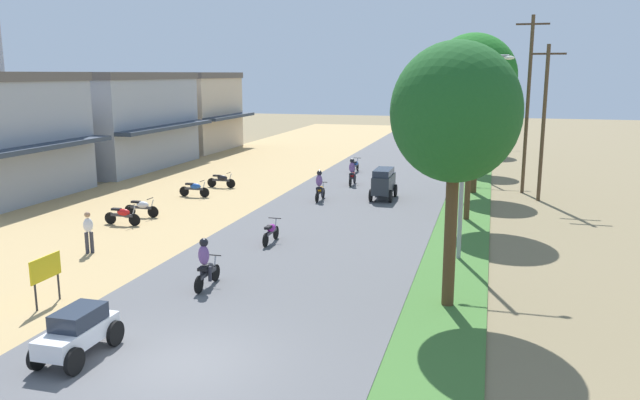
# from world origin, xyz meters

# --- Properties ---
(ground_plane) EXTENTS (180.00, 180.00, 0.00)m
(ground_plane) POSITION_xyz_m (0.00, 0.00, 0.00)
(ground_plane) COLOR #7A6B4C
(road_strip) EXTENTS (9.00, 140.00, 0.08)m
(road_strip) POSITION_xyz_m (0.00, 0.00, 0.04)
(road_strip) COLOR #565659
(road_strip) RESTS_ON ground
(median_strip) EXTENTS (2.40, 140.00, 0.06)m
(median_strip) POSITION_xyz_m (5.70, 0.00, 0.03)
(median_strip) COLOR #3D6B2D
(median_strip) RESTS_ON ground
(shophouse_mid) EXTENTS (9.36, 11.87, 6.90)m
(shophouse_mid) POSITION_xyz_m (-19.98, 27.65, 3.46)
(shophouse_mid) COLOR #999EA8
(shophouse_mid) RESTS_ON ground
(shophouse_far) EXTENTS (8.94, 8.85, 6.90)m
(shophouse_far) POSITION_xyz_m (-19.98, 39.06, 3.46)
(shophouse_far) COLOR #C6B299
(shophouse_far) RESTS_ON ground
(parked_motorbike_nearest) EXTENTS (1.80, 0.54, 0.94)m
(parked_motorbike_nearest) POSITION_xyz_m (-9.16, 11.85, 0.55)
(parked_motorbike_nearest) COLOR black
(parked_motorbike_nearest) RESTS_ON dirt_shoulder
(parked_motorbike_second) EXTENTS (1.80, 0.54, 0.94)m
(parked_motorbike_second) POSITION_xyz_m (-9.21, 13.55, 0.55)
(parked_motorbike_second) COLOR black
(parked_motorbike_second) RESTS_ON dirt_shoulder
(parked_motorbike_third) EXTENTS (1.80, 0.54, 0.94)m
(parked_motorbike_third) POSITION_xyz_m (-9.02, 18.74, 0.55)
(parked_motorbike_third) COLOR black
(parked_motorbike_third) RESTS_ON dirt_shoulder
(parked_motorbike_fourth) EXTENTS (1.80, 0.54, 0.94)m
(parked_motorbike_fourth) POSITION_xyz_m (-8.76, 21.78, 0.55)
(parked_motorbike_fourth) COLOR black
(parked_motorbike_fourth) RESTS_ON dirt_shoulder
(street_signboard) EXTENTS (0.06, 1.30, 1.50)m
(street_signboard) POSITION_xyz_m (-5.70, 2.47, 1.11)
(street_signboard) COLOR #262628
(street_signboard) RESTS_ON dirt_shoulder
(pedestrian_on_shoulder) EXTENTS (0.43, 0.42, 1.62)m
(pedestrian_on_shoulder) POSITION_xyz_m (-7.86, 7.55, 0.96)
(pedestrian_on_shoulder) COLOR #33333D
(pedestrian_on_shoulder) RESTS_ON dirt_shoulder
(median_tree_nearest) EXTENTS (3.67, 3.67, 7.68)m
(median_tree_nearest) POSITION_xyz_m (5.75, 5.66, 5.71)
(median_tree_nearest) COLOR #4C351E
(median_tree_nearest) RESTS_ON median_strip
(median_tree_second) EXTENTS (3.90, 3.90, 8.55)m
(median_tree_second) POSITION_xyz_m (5.81, 17.19, 6.66)
(median_tree_second) COLOR #4C351E
(median_tree_second) RESTS_ON median_strip
(median_tree_third) EXTENTS (3.54, 3.54, 7.65)m
(median_tree_third) POSITION_xyz_m (5.89, 24.24, 5.81)
(median_tree_third) COLOR #4C351E
(median_tree_third) RESTS_ON median_strip
(median_tree_fourth) EXTENTS (2.87, 2.87, 6.98)m
(median_tree_fourth) POSITION_xyz_m (5.78, 33.04, 5.42)
(median_tree_fourth) COLOR #4C351E
(median_tree_fourth) RESTS_ON median_strip
(median_tree_fifth) EXTENTS (3.41, 3.41, 7.20)m
(median_tree_fifth) POSITION_xyz_m (5.70, 43.77, 5.42)
(median_tree_fifth) COLOR #4C351E
(median_tree_fifth) RESTS_ON median_strip
(streetlamp_near) EXTENTS (3.16, 0.20, 7.51)m
(streetlamp_near) POSITION_xyz_m (5.80, 10.64, 4.40)
(streetlamp_near) COLOR gray
(streetlamp_near) RESTS_ON median_strip
(streetlamp_mid) EXTENTS (3.16, 0.20, 7.24)m
(streetlamp_mid) POSITION_xyz_m (5.80, 30.53, 4.27)
(streetlamp_mid) COLOR gray
(streetlamp_mid) RESTS_ON median_strip
(streetlamp_far) EXTENTS (3.16, 0.20, 7.91)m
(streetlamp_far) POSITION_xyz_m (5.80, 51.05, 4.61)
(streetlamp_far) COLOR gray
(streetlamp_far) RESTS_ON median_strip
(utility_pole_near) EXTENTS (1.80, 0.20, 8.32)m
(utility_pole_near) POSITION_xyz_m (9.40, 23.05, 4.35)
(utility_pole_near) COLOR brown
(utility_pole_near) RESTS_ON ground
(utility_pole_far) EXTENTS (1.80, 0.20, 9.99)m
(utility_pole_far) POSITION_xyz_m (8.65, 25.20, 5.19)
(utility_pole_far) COLOR brown
(utility_pole_far) RESTS_ON ground
(car_sedan_white) EXTENTS (1.10, 2.26, 1.19)m
(car_sedan_white) POSITION_xyz_m (-2.61, -0.30, 0.74)
(car_sedan_white) COLOR silver
(car_sedan_white) RESTS_ON road_strip
(car_van_charcoal) EXTENTS (1.19, 2.41, 1.67)m
(car_van_charcoal) POSITION_xyz_m (1.23, 20.83, 1.02)
(car_van_charcoal) COLOR #282D33
(car_van_charcoal) RESTS_ON road_strip
(motorbike_foreground_rider) EXTENTS (0.54, 1.80, 1.66)m
(motorbike_foreground_rider) POSITION_xyz_m (-1.80, 5.07, 0.86)
(motorbike_foreground_rider) COLOR black
(motorbike_foreground_rider) RESTS_ON road_strip
(motorbike_ahead_second) EXTENTS (0.54, 1.80, 0.94)m
(motorbike_ahead_second) POSITION_xyz_m (-1.63, 10.71, 0.57)
(motorbike_ahead_second) COLOR black
(motorbike_ahead_second) RESTS_ON road_strip
(motorbike_ahead_third) EXTENTS (0.54, 1.80, 1.66)m
(motorbike_ahead_third) POSITION_xyz_m (-2.00, 19.51, 0.86)
(motorbike_ahead_third) COLOR black
(motorbike_ahead_third) RESTS_ON road_strip
(motorbike_ahead_fourth) EXTENTS (0.54, 1.80, 1.66)m
(motorbike_ahead_fourth) POSITION_xyz_m (-1.34, 24.63, 0.86)
(motorbike_ahead_fourth) COLOR black
(motorbike_ahead_fourth) RESTS_ON road_strip
(motorbike_ahead_fifth) EXTENTS (0.54, 1.80, 0.94)m
(motorbike_ahead_fifth) POSITION_xyz_m (-2.24, 29.80, 0.57)
(motorbike_ahead_fifth) COLOR black
(motorbike_ahead_fifth) RESTS_ON road_strip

